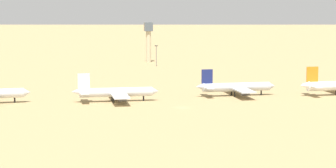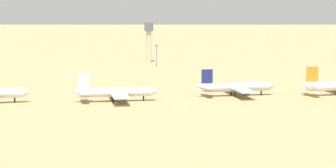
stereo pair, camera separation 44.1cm
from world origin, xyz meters
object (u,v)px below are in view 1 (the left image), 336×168
at_px(control_tower, 148,38).
at_px(light_pole_west, 156,54).
at_px(parked_jet_navy_4, 235,87).
at_px(parked_jet_white_3, 115,92).

xyz_separation_m(control_tower, light_pole_west, (1.35, -24.97, -7.93)).
xyz_separation_m(parked_jet_navy_4, light_pole_west, (-15.23, 129.18, 3.62)).
bearing_deg(parked_jet_navy_4, parked_jet_white_3, -174.20).
distance_m(parked_jet_white_3, control_tower, 166.21).
distance_m(parked_jet_white_3, parked_jet_navy_4, 52.72).
relative_size(parked_jet_navy_4, light_pole_west, 2.81).
distance_m(parked_jet_white_3, light_pole_west, 141.91).
distance_m(control_tower, light_pole_west, 26.23).
bearing_deg(control_tower, parked_jet_navy_4, -83.86).
relative_size(control_tower, light_pole_west, 2.02).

